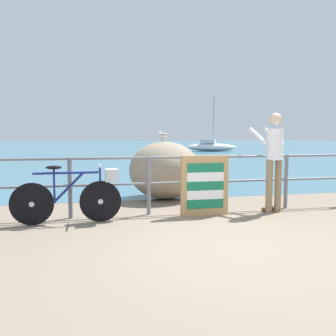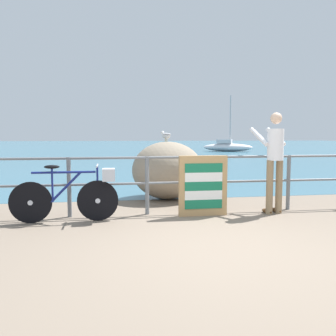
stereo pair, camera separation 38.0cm
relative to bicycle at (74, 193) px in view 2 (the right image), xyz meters
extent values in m
cube|color=#756656|center=(1.87, 18.33, -0.51)|extent=(120.00, 120.00, 0.10)
cube|color=#38667A|center=(1.87, 46.74, -0.46)|extent=(120.00, 90.00, 0.01)
cylinder|color=slate|center=(-0.12, 0.35, 0.05)|extent=(0.07, 0.07, 1.02)
cylinder|color=slate|center=(1.21, 0.35, 0.05)|extent=(0.07, 0.07, 1.02)
cylinder|color=slate|center=(2.53, 0.35, 0.05)|extent=(0.07, 0.07, 1.02)
cylinder|color=slate|center=(3.86, 0.35, 0.05)|extent=(0.07, 0.07, 1.02)
cylinder|color=slate|center=(1.87, 0.35, 0.54)|extent=(9.27, 0.04, 0.04)
cylinder|color=slate|center=(1.87, 0.35, 0.09)|extent=(9.27, 0.04, 0.04)
cylinder|color=black|center=(-0.67, 0.00, -0.13)|extent=(0.66, 0.04, 0.66)
cylinder|color=#B7BCC6|center=(-0.67, 0.00, -0.13)|extent=(0.08, 0.06, 0.08)
cylinder|color=black|center=(0.37, 0.00, -0.13)|extent=(0.66, 0.04, 0.66)
cylinder|color=#B7BCC6|center=(0.37, 0.00, -0.13)|extent=(0.08, 0.06, 0.08)
cylinder|color=navy|center=(-0.15, 0.00, 0.34)|extent=(0.99, 0.04, 0.04)
cylinder|color=navy|center=(-0.12, 0.00, 0.10)|extent=(0.50, 0.04, 0.50)
cylinder|color=navy|center=(-0.33, 0.00, 0.13)|extent=(0.03, 0.03, 0.53)
ellipsoid|color=black|center=(-0.33, 0.00, 0.43)|extent=(0.24, 0.10, 0.06)
cylinder|color=navy|center=(0.37, 0.00, 0.15)|extent=(0.03, 0.03, 0.57)
cylinder|color=#B7BCC6|center=(0.37, 0.00, 0.44)|extent=(0.03, 0.48, 0.03)
cube|color=#B7BCC6|center=(0.55, 0.00, 0.29)|extent=(0.20, 0.24, 0.20)
cylinder|color=#8C7251|center=(3.34, 0.03, 0.01)|extent=(0.12, 0.12, 0.95)
ellipsoid|color=#513319|center=(3.32, 0.09, -0.42)|extent=(0.15, 0.27, 0.08)
cylinder|color=#8C7251|center=(3.53, 0.07, 0.01)|extent=(0.12, 0.12, 0.95)
ellipsoid|color=#513319|center=(3.52, 0.13, -0.42)|extent=(0.15, 0.27, 0.08)
cylinder|color=white|center=(3.43, 0.05, 0.76)|extent=(0.28, 0.28, 0.55)
sphere|color=beige|center=(3.43, 0.05, 1.22)|extent=(0.20, 0.20, 0.20)
cylinder|color=white|center=(3.21, 0.25, 0.90)|extent=(0.18, 0.52, 0.34)
cylinder|color=white|center=(3.56, 0.32, 0.90)|extent=(0.18, 0.52, 0.34)
cube|color=tan|center=(2.15, 0.10, 0.06)|extent=(0.84, 0.09, 1.04)
cube|color=#19704C|center=(2.15, 0.05, -0.26)|extent=(0.66, 0.01, 0.16)
cube|color=white|center=(2.15, 0.05, -0.10)|extent=(0.66, 0.01, 0.16)
cube|color=#19704C|center=(2.15, 0.05, 0.06)|extent=(0.66, 0.01, 0.16)
cube|color=white|center=(2.15, 0.05, 0.21)|extent=(0.66, 0.01, 0.16)
cube|color=#19704C|center=(2.15, 0.05, 0.37)|extent=(0.66, 0.01, 0.16)
ellipsoid|color=gray|center=(1.80, 1.83, 0.16)|extent=(1.55, 1.50, 1.25)
cylinder|color=gold|center=(1.77, 1.91, 0.82)|extent=(0.01, 0.01, 0.06)
cylinder|color=gold|center=(1.81, 1.94, 0.82)|extent=(0.01, 0.01, 0.06)
ellipsoid|color=white|center=(1.79, 1.92, 0.91)|extent=(0.23, 0.28, 0.13)
ellipsoid|color=#9E9EA3|center=(1.80, 1.91, 0.94)|extent=(0.23, 0.27, 0.06)
sphere|color=white|center=(1.72, 2.03, 0.98)|extent=(0.08, 0.08, 0.08)
cone|color=gold|center=(1.70, 2.07, 0.98)|extent=(0.05, 0.06, 0.02)
ellipsoid|color=white|center=(10.76, 24.35, -0.11)|extent=(4.48, 3.28, 0.70)
cube|color=silver|center=(10.50, 24.49, 0.42)|extent=(1.53, 1.33, 0.36)
cylinder|color=#B2B2B7|center=(10.93, 24.25, 2.34)|extent=(0.10, 0.10, 4.20)
camera|label=1|loc=(0.24, -5.67, 0.91)|focal=37.68mm
camera|label=2|loc=(0.61, -5.74, 0.91)|focal=37.68mm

